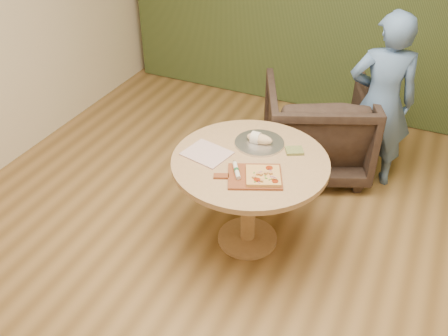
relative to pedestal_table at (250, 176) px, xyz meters
name	(u,v)px	position (x,y,z in m)	size (l,w,h in m)	color
room_shell	(225,115)	(0.06, -0.56, 0.79)	(5.04, 6.04, 2.84)	olive
pedestal_table	(250,176)	(0.00, 0.00, 0.00)	(1.09, 1.09, 0.75)	tan
pizza_paddle	(253,177)	(0.10, -0.19, 0.15)	(0.47, 0.40, 0.01)	brown
flatbread_pizza	(263,176)	(0.16, -0.18, 0.17)	(0.29, 0.29, 0.04)	#DAA755
cutlery_roll	(236,170)	(-0.02, -0.20, 0.17)	(0.12, 0.18, 0.03)	beige
newspaper	(207,154)	(-0.30, -0.07, 0.15)	(0.30, 0.25, 0.01)	white
serving_tray	(259,143)	(-0.02, 0.21, 0.15)	(0.36, 0.36, 0.02)	silver
bread_roll	(258,138)	(-0.02, 0.21, 0.18)	(0.19, 0.09, 0.09)	#D2B080
green_packet	(294,151)	(0.25, 0.22, 0.15)	(0.12, 0.10, 0.02)	#525B29
armchair	(317,125)	(0.18, 1.15, -0.15)	(0.89, 0.83, 0.91)	black
person_standing	(381,103)	(0.67, 1.18, 0.16)	(0.56, 0.37, 1.53)	#4A6998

